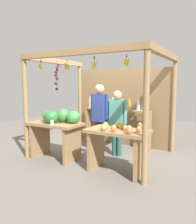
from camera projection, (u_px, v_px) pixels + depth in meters
name	position (u px, v px, depth m)	size (l,w,h in m)	color
ground_plane	(102.00, 154.00, 5.21)	(12.00, 12.00, 0.00)	slate
market_stall	(111.00, 96.00, 5.43)	(2.85, 2.18, 2.29)	#99754C
fruit_counter_left	(57.00, 125.00, 4.83)	(1.16, 0.67, 1.11)	#99754C
fruit_counter_right	(118.00, 141.00, 4.08)	(1.15, 0.67, 0.96)	#99754C
bottle_shelf_unit	(116.00, 116.00, 5.79)	(1.82, 0.22, 1.36)	#99754C
vendor_man	(100.00, 112.00, 5.19)	(0.48, 0.22, 1.64)	#443341
vendor_woman	(117.00, 117.00, 5.02)	(0.48, 0.20, 1.50)	#28584F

